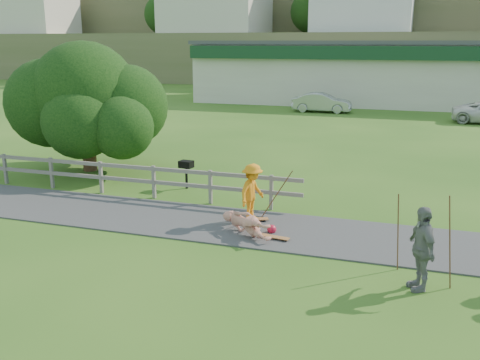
{
  "coord_description": "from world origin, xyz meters",
  "views": [
    {
      "loc": [
        6.03,
        -11.94,
        5.04
      ],
      "look_at": [
        1.42,
        2.0,
        1.22
      ],
      "focal_mm": 40.0,
      "sensor_mm": 36.0,
      "label": 1
    }
  ],
  "objects": [
    {
      "name": "car_silver",
      "position": [
        -0.59,
        27.15,
        0.7
      ],
      "size": [
        4.3,
        1.59,
        1.41
      ],
      "primitive_type": "imported",
      "rotation": [
        0.0,
        0.0,
        1.59
      ],
      "color": "#A9ABB1",
      "rests_on": "ground"
    },
    {
      "name": "pole_rider",
      "position": [
        2.4,
        2.37,
        0.89
      ],
      "size": [
        0.03,
        0.03,
        1.77
      ],
      "primitive_type": "cylinder",
      "color": "brown",
      "rests_on": "ground"
    },
    {
      "name": "path",
      "position": [
        0.0,
        1.5,
        0.02
      ],
      "size": [
        34.0,
        3.0,
        0.04
      ],
      "primitive_type": "cube",
      "color": "#3D3D40",
      "rests_on": "ground"
    },
    {
      "name": "pole_spec_right",
      "position": [
        6.9,
        -0.76,
        1.01
      ],
      "size": [
        0.03,
        0.03,
        2.03
      ],
      "primitive_type": "cylinder",
      "color": "brown",
      "rests_on": "ground"
    },
    {
      "name": "helmet",
      "position": [
        2.57,
        1.25,
        0.12
      ],
      "size": [
        0.25,
        0.25,
        0.25
      ],
      "primitive_type": "sphere",
      "color": "red",
      "rests_on": "ground"
    },
    {
      "name": "bbq",
      "position": [
        -1.48,
        4.76,
        0.5
      ],
      "size": [
        0.5,
        0.41,
        0.99
      ],
      "primitive_type": null,
      "rotation": [
        0.0,
        0.0,
        -0.13
      ],
      "color": "black",
      "rests_on": "ground"
    },
    {
      "name": "fence",
      "position": [
        -4.62,
        3.3,
        0.72
      ],
      "size": [
        15.05,
        0.1,
        1.1
      ],
      "color": "#615C56",
      "rests_on": "ground"
    },
    {
      "name": "pole_spec_left",
      "position": [
        5.85,
        -0.12,
        0.89
      ],
      "size": [
        0.03,
        0.03,
        1.79
      ],
      "primitive_type": "cylinder",
      "color": "brown",
      "rests_on": "ground"
    },
    {
      "name": "longboard_fallen",
      "position": [
        2.77,
        0.8,
        0.04
      ],
      "size": [
        0.81,
        0.3,
        0.09
      ],
      "primitive_type": null,
      "rotation": [
        0.0,
        0.0,
        -0.14
      ],
      "color": "brown",
      "rests_on": "ground"
    },
    {
      "name": "skater_rider",
      "position": [
        1.8,
        1.97,
        0.81
      ],
      "size": [
        0.85,
        1.17,
        1.62
      ],
      "primitive_type": "imported",
      "rotation": [
        0.0,
        0.0,
        1.32
      ],
      "color": "orange",
      "rests_on": "ground"
    },
    {
      "name": "ground",
      "position": [
        0.0,
        0.0,
        0.0
      ],
      "size": [
        260.0,
        260.0,
        0.0
      ],
      "primitive_type": "plane",
      "color": "#2C5819",
      "rests_on": "ground"
    },
    {
      "name": "spectator_b",
      "position": [
        6.35,
        -0.99,
        0.9
      ],
      "size": [
        0.82,
        1.15,
        1.81
      ],
      "primitive_type": "imported",
      "rotation": [
        0.0,
        0.0,
        5.12
      ],
      "color": "slate",
      "rests_on": "ground"
    },
    {
      "name": "longboard_rider",
      "position": [
        1.8,
        1.97,
        0.05
      ],
      "size": [
        0.95,
        0.57,
        0.1
      ],
      "primitive_type": null,
      "rotation": [
        0.0,
        0.0,
        0.4
      ],
      "color": "brown",
      "rests_on": "ground"
    },
    {
      "name": "tree",
      "position": [
        -6.28,
        6.05,
        1.93
      ],
      "size": [
        6.64,
        6.64,
        3.85
      ],
      "primitive_type": null,
      "color": "black",
      "rests_on": "ground"
    },
    {
      "name": "strip_mall",
      "position": [
        4.0,
        34.94,
        2.58
      ],
      "size": [
        32.5,
        10.75,
        5.1
      ],
      "color": "beige",
      "rests_on": "ground"
    },
    {
      "name": "skater_fallen",
      "position": [
        1.97,
        0.9,
        0.33
      ],
      "size": [
        1.44,
        1.72,
        0.66
      ],
      "primitive_type": "imported",
      "rotation": [
        0.0,
        0.0,
        0.93
      ],
      "color": "tan",
      "rests_on": "ground"
    }
  ]
}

